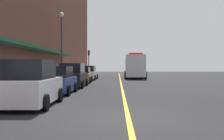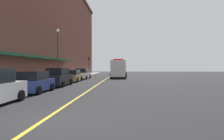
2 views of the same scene
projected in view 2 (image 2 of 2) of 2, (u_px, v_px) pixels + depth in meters
The scene contains 12 objects.
ground_plane at pixel (106, 79), 32.22m from camera, with size 112.00×112.00×0.00m, color #232326.
sidewalk_left at pixel (68, 79), 32.59m from camera, with size 2.40×70.00×0.15m, color #ADA8A0.
lane_center_stripe at pixel (106, 79), 32.22m from camera, with size 0.16×70.00×0.01m, color gold.
brick_building_left at pixel (17, 19), 31.94m from camera, with size 15.04×64.00×19.57m.
parked_car_1 at pixel (35, 83), 15.28m from camera, with size 1.96×4.15×1.66m.
parked_car_2 at pixel (58, 78), 20.62m from camera, with size 2.03×4.67×1.90m.
parked_car_3 at pixel (73, 76), 26.77m from camera, with size 2.08×4.64×1.60m.
parked_car_4 at pixel (83, 74), 33.08m from camera, with size 2.15×4.90×1.75m.
box_truck at pixel (119, 69), 36.73m from camera, with size 3.01×7.88×3.40m.
parking_meter_0 at pixel (35, 77), 18.52m from camera, with size 0.14×0.18×1.33m.
street_lamp_left at pixel (58, 49), 26.54m from camera, with size 0.44×0.44×6.94m.
traffic_light_near at pixel (89, 62), 46.52m from camera, with size 0.38×0.36×4.30m.
Camera 2 is at (2.99, -7.07, 1.98)m, focal length 31.61 mm.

